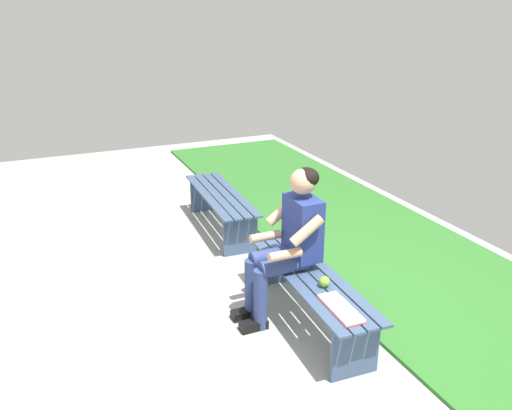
# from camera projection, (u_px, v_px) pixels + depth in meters

# --- Properties ---
(ground_plane) EXTENTS (10.00, 7.00, 0.04)m
(ground_plane) POSITION_uv_depth(u_px,v_px,m) (156.00, 291.00, 4.75)
(ground_plane) COLOR #9E9E99
(grass_strip) EXTENTS (9.00, 1.98, 0.03)m
(grass_strip) POSITION_uv_depth(u_px,v_px,m) (373.00, 243.00, 5.61)
(grass_strip) COLOR #2D6B28
(grass_strip) RESTS_ON ground
(bench_near) EXTENTS (1.65, 0.48, 0.44)m
(bench_near) POSITION_uv_depth(u_px,v_px,m) (310.00, 286.00, 4.13)
(bench_near) COLOR #384C6B
(bench_near) RESTS_ON ground
(bench_far) EXTENTS (1.56, 0.47, 0.44)m
(bench_far) POSITION_uv_depth(u_px,v_px,m) (221.00, 203.00, 5.86)
(bench_far) COLOR #384C6B
(bench_far) RESTS_ON ground
(person_seated) EXTENTS (0.50, 0.69, 1.24)m
(person_seated) POSITION_uv_depth(u_px,v_px,m) (289.00, 239.00, 4.13)
(person_seated) COLOR navy
(person_seated) RESTS_ON ground
(apple) EXTENTS (0.08, 0.08, 0.08)m
(apple) POSITION_uv_depth(u_px,v_px,m) (325.00, 282.00, 3.90)
(apple) COLOR #72B738
(apple) RESTS_ON bench_near
(book_open) EXTENTS (0.42, 0.18, 0.02)m
(book_open) POSITION_uv_depth(u_px,v_px,m) (341.00, 309.00, 3.62)
(book_open) COLOR white
(book_open) RESTS_ON bench_near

